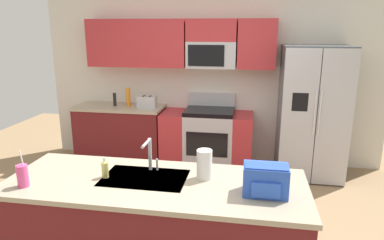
# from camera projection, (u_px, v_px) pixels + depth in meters

# --- Properties ---
(ground_plane) EXTENTS (9.00, 9.00, 0.00)m
(ground_plane) POSITION_uv_depth(u_px,v_px,m) (185.00, 230.00, 3.67)
(ground_plane) COLOR #997A56
(ground_plane) RESTS_ON ground
(kitchen_wall_unit) EXTENTS (5.20, 0.43, 2.60)m
(kitchen_wall_unit) POSITION_uv_depth(u_px,v_px,m) (201.00, 68.00, 5.30)
(kitchen_wall_unit) COLOR silver
(kitchen_wall_unit) RESTS_ON ground
(back_counter) EXTENTS (1.37, 0.63, 0.90)m
(back_counter) POSITION_uv_depth(u_px,v_px,m) (121.00, 134.00, 5.50)
(back_counter) COLOR maroon
(back_counter) RESTS_ON ground
(range_oven) EXTENTS (1.36, 0.61, 1.10)m
(range_oven) POSITION_uv_depth(u_px,v_px,m) (207.00, 138.00, 5.28)
(range_oven) COLOR #B7BABF
(range_oven) RESTS_ON ground
(refrigerator) EXTENTS (0.90, 0.76, 1.85)m
(refrigerator) POSITION_uv_depth(u_px,v_px,m) (312.00, 113.00, 4.84)
(refrigerator) COLOR #4C4F54
(refrigerator) RESTS_ON ground
(island_counter) EXTENTS (2.38, 0.88, 0.90)m
(island_counter) POSITION_uv_depth(u_px,v_px,m) (156.00, 231.00, 2.86)
(island_counter) COLOR maroon
(island_counter) RESTS_ON ground
(toaster) EXTENTS (0.28, 0.16, 0.18)m
(toaster) POSITION_uv_depth(u_px,v_px,m) (147.00, 102.00, 5.23)
(toaster) COLOR #B7BABF
(toaster) RESTS_ON back_counter
(pepper_mill) EXTENTS (0.05, 0.05, 0.20)m
(pepper_mill) POSITION_uv_depth(u_px,v_px,m) (115.00, 99.00, 5.37)
(pepper_mill) COLOR black
(pepper_mill) RESTS_ON back_counter
(bottle_orange) EXTENTS (0.07, 0.07, 0.28)m
(bottle_orange) POSITION_uv_depth(u_px,v_px,m) (128.00, 97.00, 5.35)
(bottle_orange) COLOR orange
(bottle_orange) RESTS_ON back_counter
(sink_faucet) EXTENTS (0.09, 0.21, 0.28)m
(sink_faucet) POSITION_uv_depth(u_px,v_px,m) (150.00, 152.00, 2.90)
(sink_faucet) COLOR #B7BABF
(sink_faucet) RESTS_ON island_counter
(drink_cup_pink) EXTENTS (0.08, 0.08, 0.29)m
(drink_cup_pink) POSITION_uv_depth(u_px,v_px,m) (23.00, 176.00, 2.63)
(drink_cup_pink) COLOR #EA4C93
(drink_cup_pink) RESTS_ON island_counter
(soap_dispenser) EXTENTS (0.06, 0.06, 0.17)m
(soap_dispenser) POSITION_uv_depth(u_px,v_px,m) (105.00, 169.00, 2.80)
(soap_dispenser) COLOR #D8CC66
(soap_dispenser) RESTS_ON island_counter
(paper_towel_roll) EXTENTS (0.12, 0.12, 0.24)m
(paper_towel_roll) POSITION_uv_depth(u_px,v_px,m) (204.00, 164.00, 2.77)
(paper_towel_roll) COLOR white
(paper_towel_roll) RESTS_ON island_counter
(backpack) EXTENTS (0.32, 0.22, 0.23)m
(backpack) POSITION_uv_depth(u_px,v_px,m) (266.00, 179.00, 2.50)
(backpack) COLOR blue
(backpack) RESTS_ON island_counter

